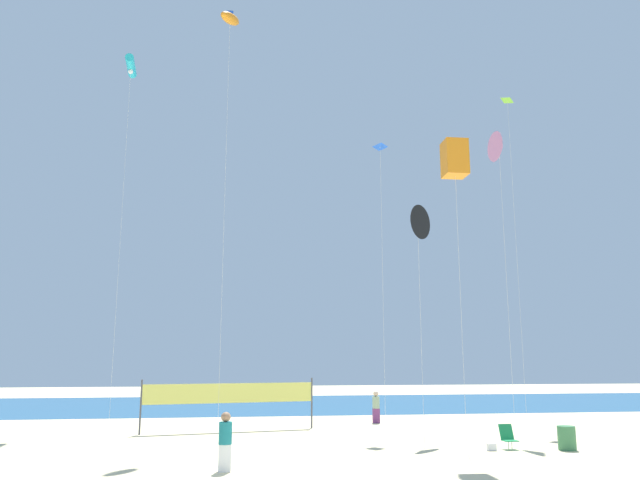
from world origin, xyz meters
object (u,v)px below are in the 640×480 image
(beach_handbag, at_px, (492,447))
(kite_cyan_tube, at_px, (131,67))
(folding_beach_chair, at_px, (508,436))
(kite_orange_box, at_px, (455,159))
(beachgoer_teal_shirt, at_px, (225,440))
(beachgoer_sage_shirt, at_px, (376,406))
(kite_pink_delta, at_px, (499,147))
(kite_black_delta, at_px, (418,223))
(kite_orange_inflatable, at_px, (230,20))
(kite_lime_diamond, at_px, (508,106))
(trash_barrel, at_px, (567,438))
(kite_blue_diamond, at_px, (380,150))
(volleyball_net, at_px, (230,395))

(beach_handbag, xyz_separation_m, kite_cyan_tube, (-15.72, 11.89, 19.77))
(folding_beach_chair, bearing_deg, kite_orange_box, -120.34)
(beachgoer_teal_shirt, distance_m, kite_cyan_tube, 24.82)
(folding_beach_chair, distance_m, beach_handbag, 0.94)
(beachgoer_teal_shirt, xyz_separation_m, kite_cyan_tube, (-6.02, 14.82, 18.97))
(folding_beach_chair, height_order, beach_handbag, folding_beach_chair)
(beachgoer_teal_shirt, relative_size, beach_handbag, 5.37)
(beachgoer_sage_shirt, bearing_deg, beachgoer_teal_shirt, -35.12)
(beachgoer_sage_shirt, xyz_separation_m, kite_pink_delta, (5.21, -5.26, 12.74))
(kite_black_delta, distance_m, kite_orange_inflatable, 13.73)
(kite_lime_diamond, bearing_deg, kite_orange_box, -126.17)
(kite_pink_delta, bearing_deg, beach_handbag, -123.39)
(kite_pink_delta, xyz_separation_m, kite_orange_box, (-4.40, -5.39, -2.58))
(kite_orange_box, bearing_deg, kite_lime_diamond, 53.83)
(trash_barrel, bearing_deg, kite_orange_inflatable, 154.69)
(folding_beach_chair, height_order, kite_pink_delta, kite_pink_delta)
(beachgoer_teal_shirt, xyz_separation_m, beach_handbag, (9.71, 2.93, -0.80))
(beachgoer_teal_shirt, xyz_separation_m, kite_orange_box, (8.61, 2.55, 10.11))
(beachgoer_sage_shirt, xyz_separation_m, kite_blue_diamond, (-0.31, -3.19, 13.00))
(folding_beach_chair, distance_m, volleyball_net, 12.74)
(beach_handbag, xyz_separation_m, kite_lime_diamond, (6.11, 9.48, 17.72))
(trash_barrel, distance_m, kite_lime_diamond, 20.21)
(beachgoer_sage_shirt, bearing_deg, kite_orange_inflatable, -66.12)
(trash_barrel, height_order, volleyball_net, volleyball_net)
(beachgoer_teal_shirt, relative_size, kite_black_delta, 0.17)
(folding_beach_chair, xyz_separation_m, kite_black_delta, (-2.01, 3.99, 9.04))
(kite_cyan_tube, relative_size, kite_lime_diamond, 1.10)
(kite_black_delta, xyz_separation_m, kite_orange_box, (0.10, -4.71, 1.54))
(folding_beach_chair, bearing_deg, beachgoer_sage_shirt, 144.26)
(beachgoer_sage_shirt, height_order, kite_blue_diamond, kite_blue_diamond)
(volleyball_net, distance_m, kite_pink_delta, 17.76)
(folding_beach_chair, bearing_deg, trash_barrel, 23.06)
(kite_pink_delta, bearing_deg, folding_beach_chair, -118.08)
(volleyball_net, height_order, kite_pink_delta, kite_pink_delta)
(volleyball_net, height_order, kite_black_delta, kite_black_delta)
(beachgoer_sage_shirt, distance_m, kite_lime_diamond, 18.79)
(kite_black_delta, bearing_deg, kite_cyan_tube, 152.51)
(kite_black_delta, distance_m, kite_pink_delta, 6.14)
(volleyball_net, xyz_separation_m, kite_orange_box, (8.45, -8.04, 9.40))
(kite_black_delta, distance_m, kite_orange_box, 4.96)
(kite_orange_inflatable, height_order, kite_pink_delta, kite_orange_inflatable)
(trash_barrel, bearing_deg, kite_black_delta, 131.53)
(kite_lime_diamond, relative_size, kite_blue_diamond, 1.29)
(beachgoer_sage_shirt, relative_size, kite_pink_delta, 0.11)
(kite_lime_diamond, height_order, kite_orange_box, kite_lime_diamond)
(beachgoer_sage_shirt, bearing_deg, folding_beach_chair, 10.75)
(volleyball_net, height_order, beach_handbag, volleyball_net)
(beachgoer_teal_shirt, relative_size, beachgoer_sage_shirt, 1.06)
(trash_barrel, height_order, kite_cyan_tube, kite_cyan_tube)
(kite_cyan_tube, xyz_separation_m, kite_lime_diamond, (21.84, -2.41, -2.05))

